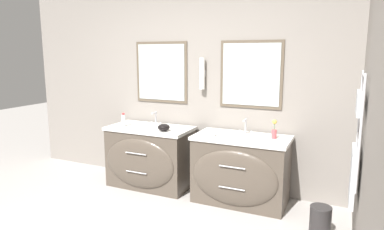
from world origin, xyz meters
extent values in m
cube|color=gray|center=(0.00, 1.95, 1.30)|extent=(5.36, 0.06, 2.60)
cube|color=brown|center=(-0.54, 1.92, 1.47)|extent=(0.76, 0.02, 0.80)
cube|color=#B2BCBA|center=(-0.54, 1.91, 1.47)|extent=(0.69, 0.01, 0.73)
cube|color=brown|center=(0.68, 1.92, 1.47)|extent=(0.76, 0.02, 0.80)
cube|color=#B2BCBA|center=(0.68, 1.91, 1.47)|extent=(0.69, 0.01, 0.73)
cylinder|color=white|center=(0.07, 1.87, 1.47)|extent=(0.07, 0.07, 0.39)
cube|color=silver|center=(0.07, 1.91, 1.47)|extent=(0.05, 0.02, 0.08)
cube|color=gray|center=(1.91, 0.87, 1.30)|extent=(0.06, 3.88, 2.60)
cylinder|color=silver|center=(1.84, 0.63, 1.13)|extent=(0.02, 0.02, 0.90)
cylinder|color=silver|center=(1.84, 1.14, 1.13)|extent=(0.02, 0.02, 0.90)
cylinder|color=silver|center=(1.84, 0.88, 1.55)|extent=(0.02, 0.51, 0.02)
cylinder|color=silver|center=(1.84, 0.88, 1.38)|extent=(0.02, 0.51, 0.02)
cylinder|color=silver|center=(1.84, 0.88, 1.21)|extent=(0.02, 0.51, 0.02)
cylinder|color=silver|center=(1.84, 0.88, 1.04)|extent=(0.02, 0.51, 0.02)
cylinder|color=silver|center=(1.84, 0.88, 0.88)|extent=(0.02, 0.51, 0.02)
cylinder|color=silver|center=(1.84, 0.88, 0.71)|extent=(0.02, 0.51, 0.02)
cube|color=#B7BCC1|center=(1.83, 0.88, 0.73)|extent=(0.04, 0.43, 0.45)
cube|color=#B7BCC1|center=(1.83, 0.77, 1.33)|extent=(0.04, 0.17, 0.18)
cube|color=#B7BCC1|center=(1.83, 1.00, 1.33)|extent=(0.04, 0.17, 0.18)
cube|color=#4C4238|center=(-0.54, 1.60, 0.37)|extent=(1.05, 0.55, 0.75)
ellipsoid|color=#4C4238|center=(-0.54, 1.33, 0.37)|extent=(0.97, 0.12, 0.63)
cube|color=silver|center=(-0.54, 1.60, 0.77)|extent=(1.08, 0.58, 0.04)
ellipsoid|color=white|center=(-0.54, 1.57, 0.75)|extent=(0.34, 0.30, 0.08)
cylinder|color=silver|center=(-0.54, 1.26, 0.52)|extent=(0.29, 0.01, 0.01)
cylinder|color=silver|center=(-0.54, 1.26, 0.28)|extent=(0.29, 0.01, 0.01)
cube|color=#4C4238|center=(0.68, 1.60, 0.37)|extent=(1.05, 0.55, 0.75)
ellipsoid|color=#4C4238|center=(0.68, 1.33, 0.37)|extent=(0.97, 0.12, 0.63)
cube|color=silver|center=(0.68, 1.60, 0.77)|extent=(1.08, 0.58, 0.04)
ellipsoid|color=white|center=(0.68, 1.57, 0.75)|extent=(0.34, 0.30, 0.08)
cylinder|color=silver|center=(0.68, 1.26, 0.52)|extent=(0.29, 0.01, 0.01)
cylinder|color=silver|center=(0.68, 1.26, 0.28)|extent=(0.29, 0.01, 0.01)
cylinder|color=silver|center=(-0.54, 1.75, 0.87)|extent=(0.02, 0.02, 0.18)
cylinder|color=silver|center=(-0.54, 1.70, 0.95)|extent=(0.02, 0.10, 0.02)
cylinder|color=silver|center=(-0.61, 1.75, 0.80)|extent=(0.03, 0.03, 0.04)
cylinder|color=silver|center=(-0.47, 1.75, 0.80)|extent=(0.03, 0.03, 0.04)
cylinder|color=silver|center=(0.68, 1.75, 0.87)|extent=(0.02, 0.02, 0.18)
cylinder|color=silver|center=(0.68, 1.70, 0.95)|extent=(0.02, 0.10, 0.02)
cylinder|color=silver|center=(0.61, 1.75, 0.80)|extent=(0.03, 0.03, 0.04)
cylinder|color=silver|center=(0.75, 1.75, 0.80)|extent=(0.03, 0.03, 0.04)
cylinder|color=silver|center=(-0.88, 1.51, 0.86)|extent=(0.05, 0.05, 0.15)
cylinder|color=red|center=(-0.88, 1.51, 0.95)|extent=(0.03, 0.03, 0.02)
ellipsoid|color=black|center=(-0.26, 1.47, 0.83)|extent=(0.15, 0.15, 0.09)
cylinder|color=#CC4C51|center=(1.03, 1.64, 0.84)|extent=(0.06, 0.06, 0.10)
cylinder|color=#477238|center=(1.03, 1.64, 0.93)|extent=(0.01, 0.01, 0.09)
sphere|color=#E5BF47|center=(1.03, 1.64, 0.98)|extent=(0.05, 0.05, 0.05)
cube|color=white|center=(0.36, 1.47, 0.80)|extent=(0.11, 0.08, 0.02)
ellipsoid|color=#F2E5CC|center=(0.36, 1.47, 0.82)|extent=(0.07, 0.05, 0.02)
cylinder|color=#282626|center=(1.59, 1.17, 0.15)|extent=(0.20, 0.20, 0.29)
torus|color=#282626|center=(1.59, 1.17, 0.29)|extent=(0.20, 0.20, 0.01)
camera|label=1|loc=(1.73, -2.09, 1.71)|focal=32.00mm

